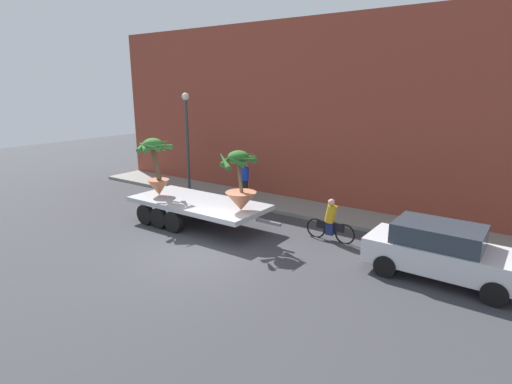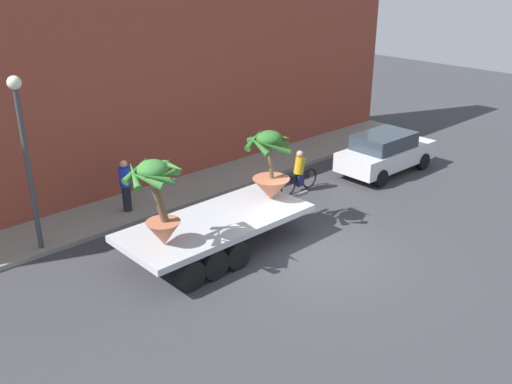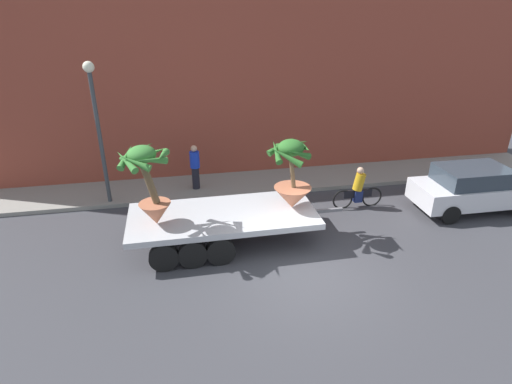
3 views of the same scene
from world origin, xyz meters
TOP-DOWN VIEW (x-y plane):
  - ground_plane at (0.00, 0.00)m, footprint 60.00×60.00m
  - sidewalk at (0.00, 6.10)m, footprint 24.00×2.20m
  - building_facade at (0.00, 7.80)m, footprint 24.00×1.20m
  - flatbed_trailer at (-2.28, 2.01)m, footprint 6.51×2.50m
  - potted_palm_rear at (0.02, 2.01)m, footprint 1.43×1.52m
  - potted_palm_middle at (-4.03, 1.74)m, footprint 1.43×1.42m
  - cyclist at (2.88, 3.47)m, footprint 1.84×0.34m
  - parked_car at (6.70, 2.55)m, footprint 4.22×1.85m
  - pedestrian_near_gate at (-2.62, 5.85)m, footprint 0.36×0.36m
  - street_lamp at (-5.73, 5.30)m, footprint 0.36×0.36m

SIDE VIEW (x-z plane):
  - ground_plane at x=0.00m, z-range 0.00..0.00m
  - sidewalk at x=0.00m, z-range 0.00..0.15m
  - cyclist at x=2.88m, z-range -0.10..1.44m
  - flatbed_trailer at x=-2.28m, z-range 0.27..1.25m
  - parked_car at x=6.70m, z-range 0.04..1.62m
  - pedestrian_near_gate at x=-2.62m, z-range 0.19..1.90m
  - potted_palm_rear at x=0.02m, z-range 0.81..2.96m
  - potted_palm_middle at x=-4.03m, z-range 1.03..3.34m
  - street_lamp at x=-5.73m, z-range 0.82..5.65m
  - building_facade at x=0.00m, z-range 0.00..8.14m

